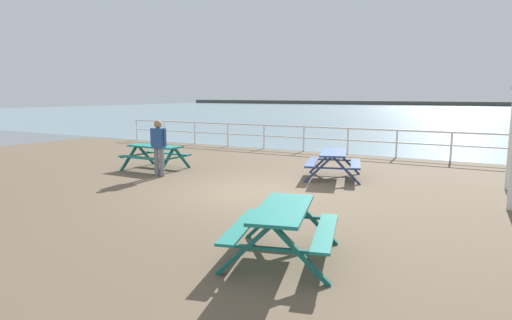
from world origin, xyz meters
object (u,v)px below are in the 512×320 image
at_px(picnic_table_far_right, 283,220).
at_px(visitor, 159,145).
at_px(picnic_table_near_right, 334,158).
at_px(picnic_table_mid_centre, 155,151).

bearing_deg(picnic_table_far_right, visitor, 40.68).
relative_size(picnic_table_near_right, visitor, 1.29).
bearing_deg(visitor, picnic_table_far_right, -133.37).
xyz_separation_m(picnic_table_near_right, picnic_table_far_right, (1.35, -6.28, 0.00)).
bearing_deg(picnic_table_mid_centre, visitor, -43.25).
relative_size(picnic_table_mid_centre, visitor, 1.09).
bearing_deg(visitor, picnic_table_mid_centre, 37.39).
bearing_deg(visitor, picnic_table_near_right, -73.33).
distance_m(picnic_table_near_right, visitor, 5.12).
height_order(picnic_table_near_right, picnic_table_far_right, same).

